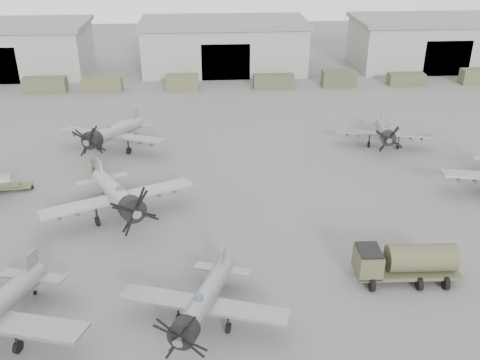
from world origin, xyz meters
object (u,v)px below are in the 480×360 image
Objects in this scene: ground_crew at (93,166)px; aircraft_far_0 at (111,133)px; aircraft_far_1 at (385,132)px; aircraft_mid_1 at (119,196)px; aircraft_near_1 at (202,304)px; fuel_tanker at (406,261)px.

aircraft_far_0 is at bearing 10.70° from ground_crew.
aircraft_far_0 reaches higher than aircraft_far_1.
ground_crew is (-1.32, -5.64, -1.54)m from aircraft_far_0.
ground_crew is (-33.25, -4.64, -1.21)m from aircraft_far_1.
aircraft_mid_1 is 8.04× the size of ground_crew.
aircraft_mid_1 is 32.60m from aircraft_far_1.
aircraft_near_1 is 16.48m from aircraft_mid_1.
aircraft_far_1 reaches higher than ground_crew.
aircraft_mid_1 is at bearing -57.80° from aircraft_far_0.
aircraft_far_0 is (-10.24, 30.68, 0.28)m from aircraft_near_1.
aircraft_mid_1 is 11.24m from ground_crew.
aircraft_far_0 is 1.66× the size of fuel_tanker.
aircraft_far_1 reaches higher than fuel_tanker.
aircraft_far_0 is 7.67× the size of ground_crew.
aircraft_near_1 is 1.02× the size of aircraft_far_1.
aircraft_far_1 is at bearing -58.22° from ground_crew.
aircraft_far_0 reaches higher than ground_crew.
aircraft_far_0 is at bearing -169.12° from aircraft_far_1.
aircraft_far_1 is at bearing 19.93° from aircraft_far_0.
ground_crew is at bearing 144.32° from fuel_tanker.
fuel_tanker is at bearing -24.15° from aircraft_far_0.
aircraft_far_1 is at bearing 3.12° from aircraft_mid_1.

